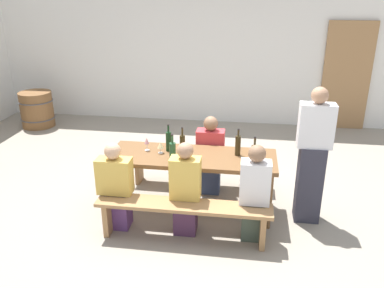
{
  "coord_description": "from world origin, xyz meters",
  "views": [
    {
      "loc": [
        0.65,
        -4.42,
        2.67
      ],
      "look_at": [
        0.0,
        0.0,
        0.9
      ],
      "focal_mm": 37.08,
      "sensor_mm": 36.0,
      "label": 1
    }
  ],
  "objects": [
    {
      "name": "seated_guest_near_1",
      "position": [
        -0.0,
        -0.51,
        0.53
      ],
      "size": [
        0.34,
        0.24,
        1.11
      ],
      "rotation": [
        0.0,
        0.0,
        1.57
      ],
      "color": "#472843",
      "rests_on": "ground"
    },
    {
      "name": "wine_glass_1",
      "position": [
        -0.4,
        0.02,
        0.85
      ],
      "size": [
        0.08,
        0.08,
        0.15
      ],
      "color": "silver",
      "rests_on": "tasting_table"
    },
    {
      "name": "wine_barrel",
      "position": [
        -3.6,
        2.8,
        0.36
      ],
      "size": [
        0.68,
        0.68,
        0.71
      ],
      "color": "brown",
      "rests_on": "ground"
    },
    {
      "name": "seated_guest_near_0",
      "position": [
        -0.82,
        -0.51,
        0.5
      ],
      "size": [
        0.4,
        0.24,
        1.06
      ],
      "rotation": [
        0.0,
        0.0,
        1.57
      ],
      "color": "#57346A",
      "rests_on": "ground"
    },
    {
      "name": "wine_glass_0",
      "position": [
        -0.58,
        0.07,
        0.87
      ],
      "size": [
        0.06,
        0.06,
        0.17
      ],
      "color": "silver",
      "rests_on": "tasting_table"
    },
    {
      "name": "back_wall",
      "position": [
        0.0,
        3.73,
        1.6
      ],
      "size": [
        14.0,
        0.2,
        3.2
      ],
      "primitive_type": "cube",
      "color": "silver",
      "rests_on": "ground"
    },
    {
      "name": "ground_plane",
      "position": [
        0.0,
        0.0,
        0.0
      ],
      "size": [
        24.0,
        24.0,
        0.0
      ],
      "primitive_type": "plane",
      "color": "gray"
    },
    {
      "name": "standing_host",
      "position": [
        1.42,
        -0.03,
        0.8
      ],
      "size": [
        0.39,
        0.24,
        1.66
      ],
      "rotation": [
        0.0,
        0.0,
        3.14
      ],
      "color": "#2F2E3B",
      "rests_on": "ground"
    },
    {
      "name": "wine_bottle_4",
      "position": [
        0.75,
        -0.18,
        0.88
      ],
      "size": [
        0.07,
        0.07,
        0.35
      ],
      "color": "#332814",
      "rests_on": "tasting_table"
    },
    {
      "name": "bench_near",
      "position": [
        0.0,
        -0.66,
        0.35
      ],
      "size": [
        1.96,
        0.3,
        0.45
      ],
      "color": "#9E7247",
      "rests_on": "ground"
    },
    {
      "name": "bench_far",
      "position": [
        0.0,
        0.66,
        0.35
      ],
      "size": [
        1.96,
        0.3,
        0.45
      ],
      "color": "#9E7247",
      "rests_on": "ground"
    },
    {
      "name": "wine_bottle_3",
      "position": [
        -0.31,
        0.11,
        0.88
      ],
      "size": [
        0.07,
        0.07,
        0.35
      ],
      "color": "#143319",
      "rests_on": "tasting_table"
    },
    {
      "name": "wine_bottle_2",
      "position": [
        0.55,
        0.1,
        0.88
      ],
      "size": [
        0.07,
        0.07,
        0.34
      ],
      "color": "#332814",
      "rests_on": "tasting_table"
    },
    {
      "name": "seated_guest_near_2",
      "position": [
        0.77,
        -0.51,
        0.54
      ],
      "size": [
        0.33,
        0.24,
        1.13
      ],
      "rotation": [
        0.0,
        0.0,
        1.57
      ],
      "color": "#3D493C",
      "rests_on": "ground"
    },
    {
      "name": "wine_bottle_1",
      "position": [
        -0.21,
        -0.18,
        0.87
      ],
      "size": [
        0.08,
        0.08,
        0.33
      ],
      "color": "#234C2D",
      "rests_on": "tasting_table"
    },
    {
      "name": "tasting_table",
      "position": [
        0.0,
        0.0,
        0.67
      ],
      "size": [
        2.06,
        0.72,
        0.75
      ],
      "color": "brown",
      "rests_on": "ground"
    },
    {
      "name": "wooden_door",
      "position": [
        2.52,
        3.59,
        1.05
      ],
      "size": [
        0.9,
        0.06,
        2.1
      ],
      "primitive_type": "cube",
      "color": "#9E7247",
      "rests_on": "ground"
    },
    {
      "name": "wine_bottle_0",
      "position": [
        -0.12,
        0.02,
        0.88
      ],
      "size": [
        0.07,
        0.07,
        0.35
      ],
      "color": "#332814",
      "rests_on": "tasting_table"
    },
    {
      "name": "seated_guest_far_0",
      "position": [
        0.18,
        0.51,
        0.52
      ],
      "size": [
        0.37,
        0.24,
        1.1
      ],
      "rotation": [
        0.0,
        0.0,
        -1.57
      ],
      "color": "#3A4870",
      "rests_on": "ground"
    }
  ]
}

